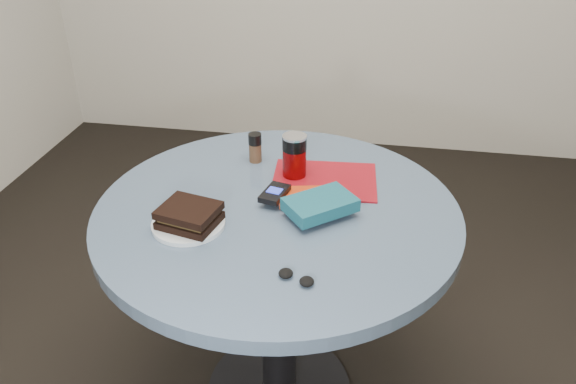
% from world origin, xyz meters
% --- Properties ---
extents(table, '(1.00, 1.00, 0.75)m').
position_xyz_m(table, '(0.00, 0.00, 0.59)').
color(table, black).
rests_on(table, ground).
extents(plate, '(0.23, 0.23, 0.01)m').
position_xyz_m(plate, '(-0.21, -0.13, 0.76)').
color(plate, silver).
rests_on(plate, table).
extents(sandwich, '(0.17, 0.15, 0.05)m').
position_xyz_m(sandwich, '(-0.20, -0.14, 0.79)').
color(sandwich, black).
rests_on(sandwich, plate).
extents(soda_can, '(0.09, 0.09, 0.13)m').
position_xyz_m(soda_can, '(0.02, 0.18, 0.82)').
color(soda_can, '#5A0405').
rests_on(soda_can, table).
extents(pepper_grinder, '(0.05, 0.05, 0.09)m').
position_xyz_m(pepper_grinder, '(-0.12, 0.25, 0.80)').
color(pepper_grinder, '#48301F').
rests_on(pepper_grinder, table).
extents(magazine, '(0.32, 0.25, 0.01)m').
position_xyz_m(magazine, '(0.11, 0.16, 0.75)').
color(magazine, maroon).
rests_on(magazine, table).
extents(red_book, '(0.17, 0.13, 0.01)m').
position_xyz_m(red_book, '(0.07, 0.05, 0.76)').
color(red_book, '#A62D0D').
rests_on(red_book, magazine).
extents(novel, '(0.21, 0.20, 0.03)m').
position_xyz_m(novel, '(0.12, -0.03, 0.79)').
color(novel, '#124655').
rests_on(novel, red_book).
extents(mp3_player, '(0.08, 0.11, 0.02)m').
position_xyz_m(mp3_player, '(-0.01, 0.03, 0.78)').
color(mp3_player, black).
rests_on(mp3_player, red_book).
extents(headphones, '(0.10, 0.06, 0.02)m').
position_xyz_m(headphones, '(0.10, -0.30, 0.76)').
color(headphones, black).
rests_on(headphones, table).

